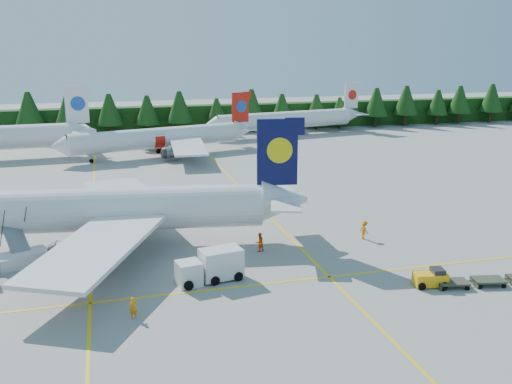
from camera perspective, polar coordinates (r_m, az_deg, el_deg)
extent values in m
plane|color=gray|center=(53.93, -1.05, -6.74)|extent=(320.00, 320.00, 0.00)
cube|color=yellow|center=(71.54, -15.98, -1.91)|extent=(0.25, 120.00, 0.01)
cube|color=yellow|center=(73.76, -0.28, -0.84)|extent=(0.25, 120.00, 0.01)
cube|color=yellow|center=(48.57, 0.68, -9.22)|extent=(80.00, 0.25, 0.01)
cube|color=black|center=(132.38, -9.73, 7.15)|extent=(220.00, 4.00, 6.00)
cylinder|color=silver|center=(58.40, -17.52, -1.76)|extent=(36.63, 9.66, 4.28)
cube|color=#070B38|center=(56.65, 2.14, 3.99)|extent=(4.08, 0.98, 6.64)
cube|color=silver|center=(66.73, -13.34, -0.05)|extent=(8.97, 16.89, 1.21)
cylinder|color=slate|center=(64.67, -15.44, -2.03)|extent=(3.93, 2.77, 2.25)
cube|color=silver|center=(49.48, -15.74, -5.33)|extent=(12.93, 17.24, 1.21)
cylinder|color=slate|center=(53.05, -17.44, -5.83)|extent=(3.93, 2.77, 2.25)
cylinder|color=silver|center=(104.09, -9.89, 5.34)|extent=(31.14, 11.44, 3.67)
cone|color=silver|center=(99.76, -19.06, 4.36)|extent=(3.42, 4.20, 3.67)
cube|color=red|center=(110.32, -1.59, 8.46)|extent=(3.46, 1.19, 5.69)
cube|color=silver|center=(112.36, -9.92, 5.72)|extent=(12.07, 14.57, 1.04)
cylinder|color=slate|center=(109.65, -10.35, 4.80)|extent=(3.51, 2.65, 1.93)
cube|color=silver|center=(97.99, -6.79, 4.56)|extent=(6.31, 14.07, 1.04)
cylinder|color=slate|center=(99.80, -8.29, 3.94)|extent=(3.51, 2.65, 1.93)
cylinder|color=slate|center=(101.21, -16.15, 3.27)|extent=(0.22, 0.22, 1.56)
cube|color=silver|center=(107.90, -17.50, 8.33)|extent=(4.05, 0.61, 6.59)
cylinder|color=silver|center=(126.97, 2.91, 7.20)|extent=(32.09, 9.47, 3.76)
cone|color=silver|center=(119.81, -4.45, 6.73)|extent=(3.27, 4.17, 3.76)
cube|color=silver|center=(135.54, 9.51, 9.48)|extent=(3.57, 0.97, 5.82)
cylinder|color=slate|center=(122.11, -2.16, 5.67)|extent=(0.23, 0.23, 1.50)
cube|color=silver|center=(56.61, -22.27, -6.19)|extent=(5.03, 3.93, 1.17)
cube|color=slate|center=(57.97, -23.06, -3.84)|extent=(3.25, 4.57, 3.15)
cube|color=slate|center=(59.55, -23.76, -2.00)|extent=(2.26, 1.93, 0.13)
cube|color=white|center=(48.44, -6.74, -8.09)|extent=(2.25, 2.25, 2.03)
cube|color=black|center=(48.25, -6.75, -7.56)|extent=(1.95, 2.10, 0.87)
cube|color=white|center=(49.18, -3.52, -7.10)|extent=(3.81, 2.71, 2.52)
cube|color=#F1A40D|center=(50.21, 17.03, -8.30)|extent=(2.90, 1.89, 1.05)
cube|color=black|center=(50.17, 17.71, -7.55)|extent=(1.16, 1.40, 0.48)
cube|color=#353A2A|center=(50.57, 19.04, -8.48)|extent=(2.82, 2.07, 0.15)
cube|color=#353A2A|center=(52.05, 22.23, -8.12)|extent=(2.82, 2.07, 0.15)
imported|color=orange|center=(43.64, -12.15, -11.27)|extent=(0.65, 0.48, 1.62)
imported|color=#FF5105|center=(55.58, 0.35, -5.04)|extent=(1.11, 0.98, 1.89)
imported|color=orange|center=(60.09, 10.76, -3.75)|extent=(0.70, 0.90, 1.96)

